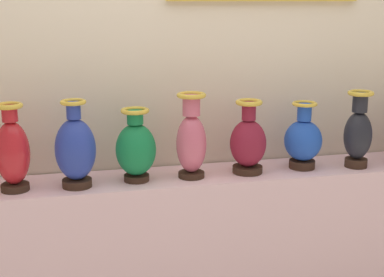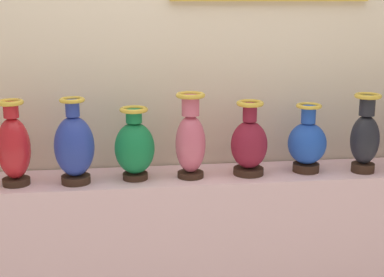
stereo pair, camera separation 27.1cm
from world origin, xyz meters
name	(u,v)px [view 1 (the left image)]	position (x,y,z in m)	size (l,w,h in m)	color
display_shelf	(192,264)	(0.00, 0.00, 0.47)	(3.27, 0.35, 0.95)	beige
back_wall	(183,77)	(0.01, 0.23, 1.39)	(4.89, 0.14, 2.77)	beige
vase_crimson	(13,152)	(-0.82, -0.04, 1.13)	(0.15, 0.15, 0.39)	#382319
vase_cobalt	(75,149)	(-0.55, -0.06, 1.12)	(0.18, 0.18, 0.40)	#382319
vase_emerald	(136,148)	(-0.28, -0.03, 1.11)	(0.19, 0.19, 0.34)	#382319
vase_rose	(191,140)	(-0.01, -0.04, 1.13)	(0.14, 0.14, 0.41)	#382319
vase_burgundy	(248,142)	(0.27, -0.03, 1.10)	(0.18, 0.18, 0.36)	#382319
vase_sapphire	(303,140)	(0.57, -0.02, 1.09)	(0.19, 0.19, 0.34)	#382319
vase_onyx	(358,133)	(0.84, -0.06, 1.13)	(0.14, 0.14, 0.39)	#382319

